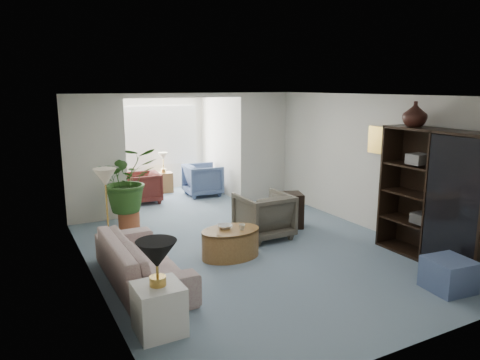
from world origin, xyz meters
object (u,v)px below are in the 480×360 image
coffee_cup (242,227)px  sunroom_table (164,182)px  sofa (142,260)px  cabinet_urn (415,114)px  framed_picture (382,140)px  coffee_table (231,243)px  entertainment_cabinet (435,197)px  sunroom_chair_blue (203,180)px  end_table (159,309)px  plant_pot (129,219)px  side_table_dark (287,210)px  table_lamp (157,254)px  wingback_chair (264,215)px  coffee_bowl (225,226)px  ottoman (449,275)px  floor_lamp (105,177)px  sunroom_chair_maroon (143,188)px

coffee_cup → sunroom_table: coffee_cup is taller
sofa → cabinet_urn: size_ratio=5.52×
framed_picture → coffee_table: framed_picture is taller
entertainment_cabinet → sunroom_chair_blue: 5.73m
sunroom_chair_blue → end_table: bearing=156.7°
end_table → plant_pot: (0.66, 3.86, -0.12)m
side_table_dark → plant_pot: size_ratio=1.64×
table_lamp → framed_picture: bearing=17.2°
cabinet_urn → framed_picture: bearing=75.3°
end_table → side_table_dark: bearing=36.6°
sofa → wingback_chair: wingback_chair is taller
entertainment_cabinet → side_table_dark: bearing=112.9°
framed_picture → wingback_chair: (-1.95, 0.75, -1.30)m
entertainment_cabinet → sunroom_chair_blue: (-1.43, 5.52, -0.62)m
framed_picture → end_table: framed_picture is taller
coffee_bowl → ottoman: bearing=-50.5°
floor_lamp → side_table_dark: bearing=-3.1°
side_table_dark → wingback_chair: bearing=-156.8°
framed_picture → sunroom_table: bearing=116.2°
entertainment_cabinet → plant_pot: (-3.70, 3.82, -0.85)m
table_lamp → coffee_table: bearing=43.6°
ottoman → end_table: bearing=168.0°
framed_picture → side_table_dark: bearing=140.0°
side_table_dark → sofa: bearing=-160.3°
cabinet_urn → coffee_cup: bearing=159.1°
coffee_table → plant_pot: size_ratio=2.37×
coffee_cup → cabinet_urn: 3.20m
side_table_dark → entertainment_cabinet: size_ratio=0.32×
ottoman → sunroom_table: (-1.51, 7.10, 0.04)m
table_lamp → plant_pot: table_lamp is taller
sunroom_chair_blue → sunroom_chair_maroon: size_ratio=1.10×
floor_lamp → wingback_chair: 2.78m
sofa → sunroom_chair_maroon: sunroom_chair_maroon is taller
sofa → coffee_cup: (1.63, 0.15, 0.18)m
coffee_table → side_table_dark: 1.86m
coffee_bowl → ottoman: (2.05, -2.49, -0.26)m
end_table → sunroom_chair_blue: bearing=62.3°
table_lamp → entertainment_cabinet: entertainment_cabinet is taller
floor_lamp → ottoman: floor_lamp is taller
sofa → plant_pot: sofa is taller
sunroom_table → entertainment_cabinet: bearing=-70.8°
sunroom_chair_blue → sunroom_table: size_ratio=1.68×
entertainment_cabinet → wingback_chair: bearing=129.0°
sunroom_chair_blue → sunroom_chair_maroon: sunroom_chair_blue is taller
table_lamp → ottoman: table_lamp is taller
end_table → sunroom_chair_maroon: (1.42, 5.56, 0.07)m
framed_picture → sunroom_chair_maroon: bearing=127.3°
table_lamp → entertainment_cabinet: 4.36m
sofa → ottoman: bearing=-121.8°
plant_pot → sunroom_chair_blue: bearing=36.9°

